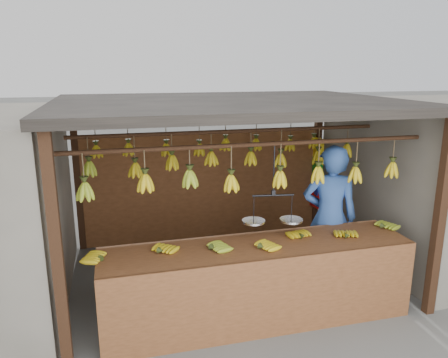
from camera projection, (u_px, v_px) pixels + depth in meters
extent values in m
plane|color=#5B5B57|center=(230.00, 275.00, 6.04)|extent=(80.00, 80.00, 0.00)
cube|color=black|center=(57.00, 259.00, 3.85)|extent=(0.10, 0.10, 2.30)
cube|color=black|center=(439.00, 220.00, 4.84)|extent=(0.10, 0.10, 2.30)
cube|color=black|center=(78.00, 178.00, 6.66)|extent=(0.10, 0.10, 2.30)
cube|color=black|center=(317.00, 164.00, 7.65)|extent=(0.10, 0.10, 2.30)
cube|color=black|center=(230.00, 104.00, 5.45)|extent=(4.30, 3.30, 0.10)
cylinder|color=black|center=(255.00, 145.00, 4.60)|extent=(4.00, 0.05, 0.05)
cylinder|color=black|center=(230.00, 131.00, 5.54)|extent=(4.00, 0.05, 0.05)
cylinder|color=black|center=(212.00, 122.00, 6.48)|extent=(4.00, 0.05, 0.05)
cube|color=brown|center=(205.00, 185.00, 7.22)|extent=(4.00, 0.06, 1.80)
cube|color=brown|center=(258.00, 248.00, 4.80)|extent=(3.44, 0.76, 0.08)
cube|color=brown|center=(269.00, 299.00, 4.54)|extent=(3.44, 0.04, 0.90)
cube|color=black|center=(109.00, 322.00, 4.20)|extent=(0.07, 0.07, 0.82)
cube|color=black|center=(400.00, 281.00, 5.00)|extent=(0.07, 0.07, 0.82)
cube|color=black|center=(108.00, 289.00, 4.82)|extent=(0.07, 0.07, 0.82)
cube|color=black|center=(367.00, 258.00, 5.62)|extent=(0.07, 0.07, 0.82)
ellipsoid|color=gold|center=(102.00, 258.00, 4.39)|extent=(0.29, 0.26, 0.06)
ellipsoid|color=gold|center=(161.00, 251.00, 4.54)|extent=(0.29, 0.30, 0.06)
ellipsoid|color=#92A523|center=(212.00, 248.00, 4.62)|extent=(0.28, 0.25, 0.06)
ellipsoid|color=gold|center=(262.00, 247.00, 4.64)|extent=(0.29, 0.26, 0.06)
ellipsoid|color=gold|center=(302.00, 237.00, 4.94)|extent=(0.21, 0.26, 0.06)
ellipsoid|color=gold|center=(347.00, 236.00, 4.95)|extent=(0.24, 0.28, 0.06)
ellipsoid|color=#92A523|center=(383.00, 227.00, 5.24)|extent=(0.29, 0.26, 0.06)
ellipsoid|color=#92A523|center=(85.00, 191.00, 4.24)|extent=(0.16, 0.16, 0.28)
ellipsoid|color=gold|center=(145.00, 183.00, 4.37)|extent=(0.16, 0.16, 0.28)
ellipsoid|color=#92A523|center=(190.00, 179.00, 4.51)|extent=(0.16, 0.16, 0.28)
ellipsoid|color=gold|center=(231.00, 183.00, 4.61)|extent=(0.16, 0.16, 0.28)
ellipsoid|color=gold|center=(280.00, 179.00, 4.75)|extent=(0.16, 0.16, 0.28)
ellipsoid|color=gold|center=(318.00, 175.00, 4.88)|extent=(0.16, 0.16, 0.28)
ellipsoid|color=gold|center=(355.00, 175.00, 5.01)|extent=(0.16, 0.16, 0.28)
ellipsoid|color=gold|center=(392.00, 170.00, 5.13)|extent=(0.16, 0.16, 0.28)
ellipsoid|color=#92A523|center=(89.00, 169.00, 5.16)|extent=(0.16, 0.16, 0.28)
ellipsoid|color=gold|center=(135.00, 170.00, 5.33)|extent=(0.16, 0.16, 0.28)
ellipsoid|color=gold|center=(172.00, 162.00, 5.41)|extent=(0.16, 0.16, 0.28)
ellipsoid|color=gold|center=(211.00, 158.00, 5.55)|extent=(0.16, 0.16, 0.28)
ellipsoid|color=gold|center=(251.00, 158.00, 5.72)|extent=(0.16, 0.16, 0.28)
ellipsoid|color=gold|center=(281.00, 160.00, 5.78)|extent=(0.16, 0.16, 0.28)
ellipsoid|color=gold|center=(318.00, 158.00, 5.92)|extent=(0.16, 0.16, 0.28)
ellipsoid|color=gold|center=(347.00, 150.00, 6.05)|extent=(0.16, 0.16, 0.28)
ellipsoid|color=gold|center=(96.00, 151.00, 6.19)|extent=(0.16, 0.16, 0.28)
ellipsoid|color=gold|center=(129.00, 149.00, 6.25)|extent=(0.16, 0.16, 0.28)
ellipsoid|color=gold|center=(167.00, 150.00, 6.36)|extent=(0.16, 0.16, 0.28)
ellipsoid|color=gold|center=(199.00, 150.00, 6.53)|extent=(0.16, 0.16, 0.28)
ellipsoid|color=gold|center=(226.00, 145.00, 6.61)|extent=(0.16, 0.16, 0.28)
ellipsoid|color=gold|center=(256.00, 144.00, 6.72)|extent=(0.16, 0.16, 0.28)
ellipsoid|color=gold|center=(290.00, 145.00, 6.88)|extent=(0.16, 0.16, 0.28)
ellipsoid|color=gold|center=(314.00, 143.00, 7.04)|extent=(0.16, 0.16, 0.28)
cylinder|color=black|center=(274.00, 170.00, 4.73)|extent=(0.02, 0.02, 0.58)
cylinder|color=black|center=(273.00, 195.00, 4.80)|extent=(0.46, 0.10, 0.02)
cylinder|color=silver|center=(254.00, 222.00, 4.86)|extent=(0.25, 0.25, 0.02)
cylinder|color=silver|center=(291.00, 220.00, 4.90)|extent=(0.25, 0.25, 0.02)
imported|color=#3359A5|center=(329.00, 218.00, 5.53)|extent=(0.80, 0.67, 1.88)
cube|color=yellow|center=(318.00, 148.00, 7.42)|extent=(0.08, 0.26, 0.34)
cube|color=#199926|center=(317.00, 166.00, 7.50)|extent=(0.08, 0.26, 0.34)
cube|color=#1426BF|center=(316.00, 184.00, 7.58)|extent=(0.08, 0.26, 0.34)
cube|color=red|center=(316.00, 197.00, 7.64)|extent=(0.08, 0.26, 0.34)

